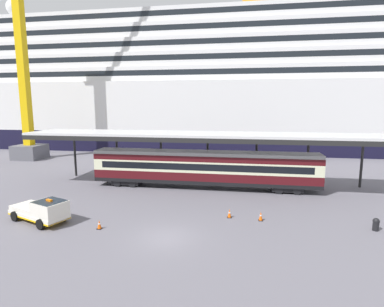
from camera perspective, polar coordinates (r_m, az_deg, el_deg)
name	(u,v)px	position (r m, az deg, el deg)	size (l,w,h in m)	color
ground_plane	(166,238)	(22.36, -4.91, -15.27)	(400.00, 400.00, 0.00)	slate
cruise_ship	(207,90)	(71.58, 2.79, 11.74)	(168.10, 29.17, 38.28)	black
platform_canopy	(205,136)	(34.06, 2.39, 3.29)	(40.32, 6.13, 6.09)	silver
train_carriage	(204,168)	(34.14, 2.26, -2.61)	(24.68, 2.81, 4.11)	black
service_truck	(43,210)	(27.26, -25.90, -9.41)	(5.58, 3.75, 2.02)	silver
traffic_cone_near	(261,216)	(25.74, 12.60, -11.22)	(0.36, 0.36, 0.76)	black
traffic_cone_mid	(99,224)	(24.59, -16.77, -12.44)	(0.36, 0.36, 0.71)	black
traffic_cone_far	(229,213)	(25.96, 6.94, -10.91)	(0.36, 0.36, 0.75)	black
dockside_crane	(25,72)	(59.17, -28.53, 13.12)	(10.11, 4.40, 49.14)	#595960
quay_bollard	(376,224)	(26.91, 30.88, -11.10)	(0.48, 0.48, 0.96)	black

